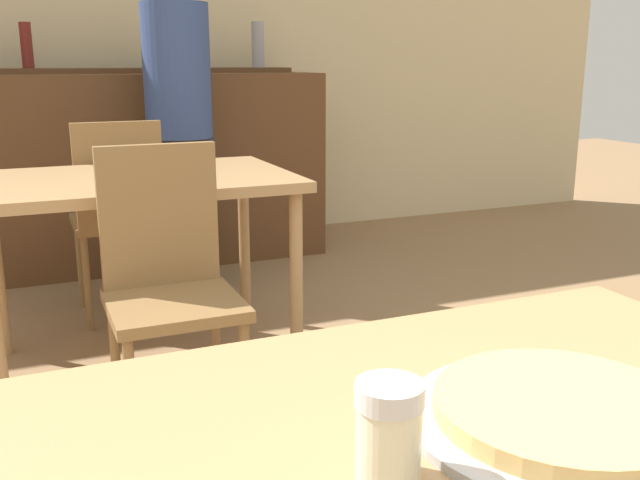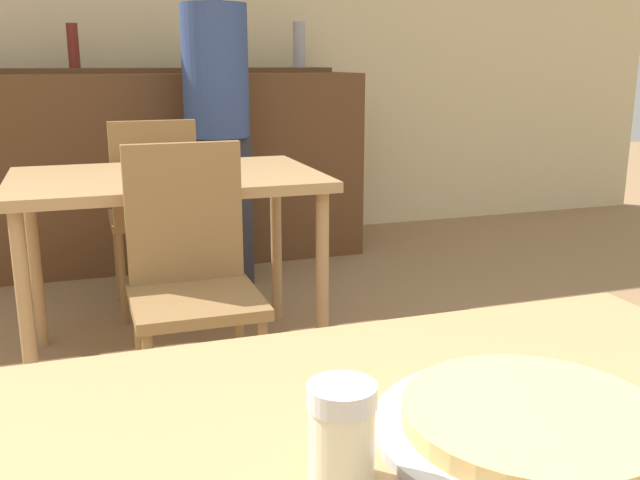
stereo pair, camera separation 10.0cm
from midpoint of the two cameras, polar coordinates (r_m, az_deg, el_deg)
The scene contains 9 objects.
wall_back at distance 4.83m, azimuth -19.09°, elevation 15.90°, with size 8.00×0.05×2.80m.
dining_table_far at distance 2.83m, azimuth -15.47°, elevation 3.27°, with size 1.17×0.78×0.77m.
bar_counter at distance 4.37m, azimuth -17.68°, elevation 5.18°, with size 2.60×0.56×1.12m.
bar_back_shelf at distance 4.46m, azimuth -18.16°, elevation 13.17°, with size 2.39×0.24×0.31m.
chair_far_side_front at distance 2.32m, azimuth -13.29°, elevation -2.57°, with size 0.40×0.40×0.94m.
chair_far_side_back at distance 3.40m, azimuth -16.63°, elevation 2.50°, with size 0.40×0.40×0.94m.
pizza_tray at distance 0.91m, azimuth 15.79°, elevation -13.32°, with size 0.38×0.38×0.04m.
cheese_shaker at distance 0.76m, azimuth 1.66°, elevation -15.10°, with size 0.07×0.07×0.11m.
person_standing at distance 3.81m, azimuth -11.96°, elevation 9.64°, with size 0.34×0.34×1.68m.
Camera 1 is at (-0.45, -0.64, 1.19)m, focal length 40.00 mm.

